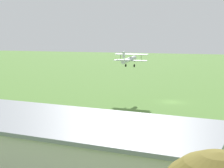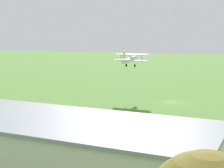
{
  "view_description": "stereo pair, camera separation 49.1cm",
  "coord_description": "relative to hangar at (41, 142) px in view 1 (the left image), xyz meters",
  "views": [
    {
      "loc": [
        -14.43,
        70.69,
        13.38
      ],
      "look_at": [
        7.33,
        14.91,
        5.25
      ],
      "focal_mm": 56.83,
      "sensor_mm": 36.0,
      "label": 1
    },
    {
      "loc": [
        -14.89,
        70.51,
        13.38
      ],
      "look_at": [
        7.33,
        14.91,
        5.25
      ],
      "focal_mm": 56.83,
      "sensor_mm": 36.0,
      "label": 2
    }
  ],
  "objects": [
    {
      "name": "ground_plane",
      "position": [
        -4.9,
        -40.94,
        -2.69
      ],
      "size": [
        400.0,
        400.0,
        0.0
      ],
      "primitive_type": "plane",
      "color": "#568438"
    },
    {
      "name": "hangar",
      "position": [
        0.0,
        0.0,
        0.0
      ],
      "size": [
        36.59,
        14.2,
        5.36
      ],
      "color": "beige",
      "rests_on": "ground_plane"
    },
    {
      "name": "biplane",
      "position": [
        4.04,
        -40.16,
        5.92
      ],
      "size": [
        7.22,
        7.86,
        3.44
      ],
      "color": "silver"
    }
  ]
}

